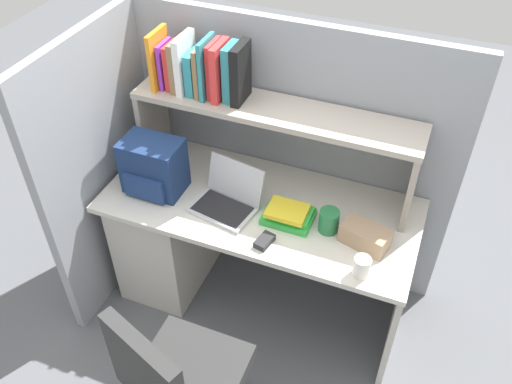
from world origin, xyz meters
The scene contains 13 objects.
ground_plane centered at (0.00, 0.00, 0.00)m, with size 8.00×8.00×0.00m, color #595B60.
desk centered at (-0.39, 0.00, 0.40)m, with size 1.60×0.70×0.73m.
cubicle_partition_rear centered at (0.00, 0.38, 0.78)m, with size 1.84×0.05×1.55m, color gray.
cubicle_partition_left centered at (-0.85, -0.05, 0.78)m, with size 0.05×1.06×1.55m, color gray.
overhead_hutch centered at (0.00, 0.20, 1.08)m, with size 1.44×0.28×0.45m.
reference_books_on_shelf centered at (-0.38, 0.20, 1.32)m, with size 0.46×0.19×0.30m.
laptop centered at (-0.14, -0.07, 0.78)m, with size 0.35×0.31×0.22m.
backpack centered at (-0.55, -0.09, 0.87)m, with size 0.30×0.22×0.29m.
computer_mouse centered at (0.12, -0.25, 0.75)m, with size 0.06×0.10×0.03m, color #262628.
paper_cup centered at (0.58, -0.26, 0.78)m, with size 0.08×0.08×0.10m, color white.
tissue_box centered at (0.55, -0.08, 0.78)m, with size 0.22×0.12×0.10m, color #9E7F60.
snack_canister centered at (0.37, -0.05, 0.79)m, with size 0.10×0.10×0.12m, color #26723F.
desk_book_stack centered at (0.17, -0.05, 0.76)m, with size 0.24×0.18×0.08m.
Camera 1 is at (0.73, -1.89, 2.58)m, focal length 38.04 mm.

